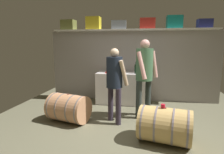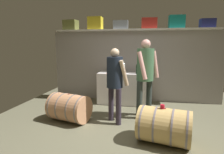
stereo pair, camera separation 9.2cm
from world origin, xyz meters
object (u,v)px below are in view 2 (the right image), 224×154
Objects in this scene: toolcase_grey at (121,25)px; visitor_tasting at (145,70)px; wine_barrel_near at (164,126)px; toolcase_yellow at (95,23)px; red_funnel at (108,71)px; wine_glass at (111,69)px; wine_bottle_dark at (137,68)px; work_cabinet at (125,88)px; wine_bottle_green at (148,68)px; toolcase_navy at (207,23)px; tasting_cup at (162,106)px; toolcase_olive at (71,25)px; winemaker_pouring at (115,78)px; toolcase_red at (149,24)px; toolcase_teal at (177,22)px; wine_barrel_far at (69,108)px; wine_bottle_clear at (123,68)px.

visitor_tasting is (0.70, -1.16, -1.08)m from toolcase_grey.
visitor_tasting reaches higher than wine_barrel_near.
toolcase_yellow reaches higher than red_funnel.
wine_glass is at bearing 70.82° from red_funnel.
wine_bottle_dark is at bearing -37.80° from toolcase_grey.
wine_bottle_green is at bearing 10.99° from work_cabinet.
toolcase_navy reaches higher than tasting_cup.
toolcase_yellow is 0.22× the size of visitor_tasting.
visitor_tasting is at bearing -62.25° from toolcase_grey.
wine_glass is at bearing 171.73° from wine_bottle_dark.
toolcase_olive is 2.69m from visitor_tasting.
toolcase_yellow is at bearing 176.27° from wine_bottle_green.
wine_bottle_green is 1.61m from winemaker_pouring.
work_cabinet is at bearing 112.40° from tasting_cup.
winemaker_pouring is (-0.65, -1.47, -0.05)m from wine_bottle_green.
visitor_tasting is at bearing -95.65° from toolcase_red.
wine_barrel_near is at bearing -103.54° from toolcase_teal.
wine_barrel_far is at bearing -152.83° from toolcase_navy.
toolcase_yellow is 0.25× the size of winemaker_pouring.
toolcase_olive is 0.26× the size of work_cabinet.
toolcase_grey is 1.33× the size of wine_bottle_green.
toolcase_red is 2.93m from wine_barrel_near.
toolcase_olive reaches higher than wine_glass.
toolcase_grey is 5.82× the size of tasting_cup.
work_cabinet is 0.59m from wine_bottle_clear.
visitor_tasting is at bearing -143.90° from toolcase_navy.
tasting_cup is at bearing -55.94° from red_funnel.
tasting_cup is (1.22, -2.02, -0.32)m from wine_glass.
work_cabinet is (1.60, -0.22, -1.73)m from toolcase_olive.
toolcase_olive is 0.95× the size of toolcase_red.
work_cabinet is at bearing 77.50° from wine_bottle_clear.
visitor_tasting is (-1.50, -1.16, -1.08)m from toolcase_navy.
toolcase_olive is 2.37m from work_cabinet.
toolcase_olive is at bearing 177.50° from wine_bottle_green.
winemaker_pouring is (-0.38, -1.23, -0.05)m from wine_bottle_dark.
toolcase_yellow reaches higher than wine_bottle_green.
visitor_tasting is (1.54, 0.52, 0.76)m from wine_barrel_far.
toolcase_red is 0.69m from toolcase_teal.
toolcase_olive is 1.45m from toolcase_grey.
toolcase_grey reaches higher than wine_bottle_green.
wine_glass is 0.14× the size of wine_barrel_near.
red_funnel is (-0.43, -0.16, 0.47)m from work_cabinet.
wine_bottle_dark is 0.34× the size of wine_barrel_far.
toolcase_grey reaches higher than wine_bottle_clear.
wine_barrel_near is at bearing -82.88° from wine_bottle_green.
wine_barrel_near is (2.48, -2.25, -1.86)m from toolcase_olive.
wine_bottle_dark is at bearing 118.09° from wine_barrel_near.
toolcase_red is at bearing 19.59° from work_cabinet.
wine_bottle_clear is at bearing -154.50° from toolcase_red.
work_cabinet is 2.22m from wine_barrel_near.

